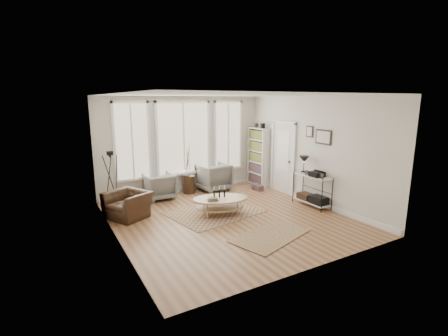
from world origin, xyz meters
TOP-DOWN VIEW (x-y plane):
  - room at (0.02, 0.03)m, footprint 5.50×5.54m
  - bay_window at (0.00, 2.71)m, footprint 4.14×0.12m
  - door at (2.57, 1.15)m, footprint 0.09×1.06m
  - bookcase at (2.44, 2.23)m, footprint 0.31×0.85m
  - low_shelf at (2.38, -0.30)m, footprint 0.38×1.08m
  - wall_art at (2.58, -0.27)m, footprint 0.04×0.88m
  - rug_main at (-0.12, 0.52)m, footprint 2.43×1.99m
  - rug_runner at (0.22, -1.35)m, footprint 1.91×1.41m
  - coffee_table at (-0.08, 0.31)m, footprint 1.53×1.18m
  - armchair_left at (-0.94, 2.33)m, footprint 0.79×0.82m
  - armchair_right at (0.82, 2.38)m, footprint 0.99×1.02m
  - side_table at (0.03, 2.45)m, footprint 0.36×0.36m
  - vase at (-0.06, 2.45)m, footprint 0.27×0.27m
  - accent_chair at (-2.09, 1.27)m, footprint 1.25×1.20m
  - tripod_camera at (-2.25, 2.24)m, footprint 0.53×0.53m
  - book_stack_near at (2.05, 1.85)m, footprint 0.28×0.31m
  - book_stack_far at (2.05, 1.63)m, footprint 0.20×0.25m

SIDE VIEW (x-z plane):
  - rug_main at x=-0.12m, z-range 0.00..0.01m
  - rug_runner at x=0.22m, z-range 0.01..0.02m
  - book_stack_far at x=2.05m, z-range 0.00..0.16m
  - book_stack_near at x=2.05m, z-range 0.00..0.17m
  - accent_chair at x=-2.09m, z-range 0.00..0.63m
  - coffee_table at x=-0.08m, z-range 0.02..0.65m
  - armchair_left at x=-0.94m, z-range 0.00..0.73m
  - armchair_right at x=0.82m, z-range 0.00..0.84m
  - low_shelf at x=2.38m, z-range -0.14..1.16m
  - vase at x=-0.06m, z-range 0.54..0.80m
  - tripod_camera at x=-2.25m, z-range -0.06..1.44m
  - side_table at x=0.03m, z-range -0.03..1.50m
  - bookcase at x=2.44m, z-range -0.07..1.99m
  - door at x=2.57m, z-range 0.01..2.23m
  - room at x=0.02m, z-range -0.02..2.88m
  - bay_window at x=0.00m, z-range 0.49..2.73m
  - wall_art at x=2.58m, z-range 1.66..2.10m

